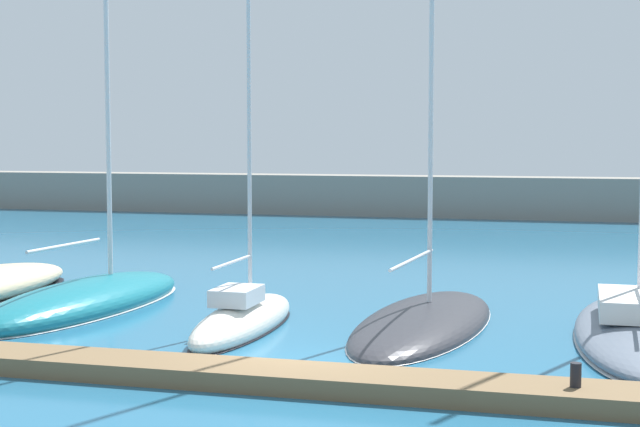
{
  "coord_description": "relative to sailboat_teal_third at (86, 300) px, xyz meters",
  "views": [
    {
      "loc": [
        5.48,
        -19.07,
        4.84
      ],
      "look_at": [
        -1.22,
        6.0,
        2.75
      ],
      "focal_mm": 53.2,
      "sensor_mm": 36.0,
      "label": 1
    }
  ],
  "objects": [
    {
      "name": "sailboat_ivory_fourth",
      "position": [
        5.34,
        -1.75,
        0.03
      ],
      "size": [
        1.55,
        6.21,
        12.49
      ],
      "rotation": [
        0.0,
        0.0,
        1.56
      ],
      "color": "silver",
      "rests_on": "ground_plane"
    },
    {
      "name": "sailboat_charcoal_fifth",
      "position": [
        9.66,
        -0.06,
        -0.14
      ],
      "size": [
        3.78,
        9.44,
        17.45
      ],
      "rotation": [
        0.0,
        0.0,
        1.49
      ],
      "color": "#2D2D33",
      "rests_on": "ground_plane"
    },
    {
      "name": "dock_pier",
      "position": [
        7.78,
        -6.64,
        -0.07
      ],
      "size": [
        40.14,
        1.44,
        0.38
      ],
      "primitive_type": "cube",
      "color": "brown",
      "rests_on": "ground_plane"
    },
    {
      "name": "dock_bollard",
      "position": [
        13.38,
        -6.64,
        0.34
      ],
      "size": [
        0.2,
        0.2,
        0.44
      ],
      "primitive_type": "cylinder",
      "color": "black",
      "rests_on": "dock_pier"
    },
    {
      "name": "ground_plane",
      "position": [
        7.78,
        -4.83,
        -0.26
      ],
      "size": [
        120.0,
        120.0,
        0.0
      ],
      "primitive_type": "plane",
      "color": "#236084"
    },
    {
      "name": "breakwater_seawall",
      "position": [
        7.78,
        33.86,
        0.98
      ],
      "size": [
        108.0,
        2.51,
        2.49
      ],
      "primitive_type": "cube",
      "color": "gray",
      "rests_on": "ground_plane"
    },
    {
      "name": "sailboat_teal_third",
      "position": [
        0.0,
        0.0,
        0.0
      ],
      "size": [
        3.62,
        9.38,
        17.43
      ],
      "rotation": [
        0.0,
        0.0,
        1.49
      ],
      "color": "#19707F",
      "rests_on": "ground_plane"
    }
  ]
}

